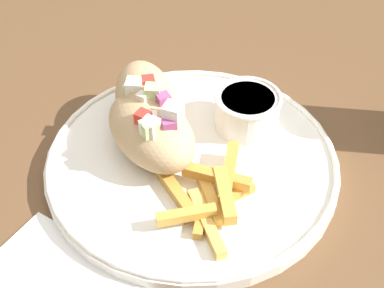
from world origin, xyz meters
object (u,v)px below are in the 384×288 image
pita_sandwich_far (146,100)px  fries_pile (210,195)px  pita_sandwich_near (151,130)px  sauce_ramekin (247,109)px  plate (192,161)px

pita_sandwich_far → fries_pile: bearing=15.6°
pita_sandwich_near → sauce_ramekin: (0.06, 0.10, -0.01)m
fries_pile → sauce_ramekin: size_ratio=1.72×
pita_sandwich_far → fries_pile: (0.12, -0.05, -0.02)m
plate → sauce_ramekin: sauce_ramekin is taller
sauce_ramekin → fries_pile: bearing=-73.9°
pita_sandwich_near → pita_sandwich_far: size_ratio=1.02×
fries_pile → sauce_ramekin: (-0.03, 0.12, 0.01)m
sauce_ramekin → plate: bearing=-102.0°
pita_sandwich_near → fries_pile: bearing=7.2°
pita_sandwich_near → pita_sandwich_far: (-0.03, 0.03, 0.00)m
pita_sandwich_near → pita_sandwich_far: pita_sandwich_near is taller
pita_sandwich_near → fries_pile: 0.09m
fries_pile → pita_sandwich_near: bearing=166.7°
pita_sandwich_near → pita_sandwich_far: bearing=157.7°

